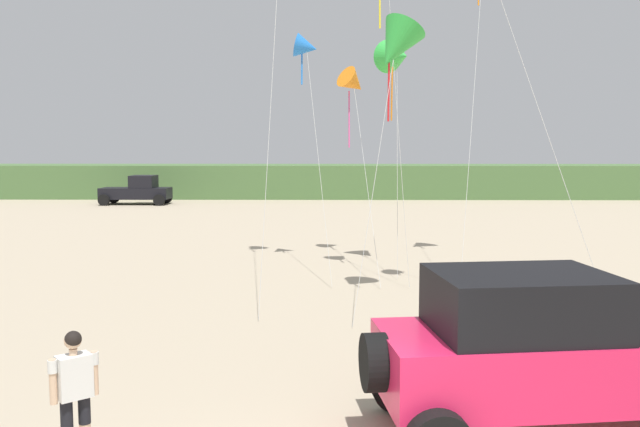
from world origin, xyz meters
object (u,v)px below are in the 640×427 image
jeep (539,350)px  distant_pickup (138,191)px  kite_purple_stunt (354,83)px  kite_green_box (397,56)px  kite_blue_swept (306,47)px  kite_yellow_diamond (395,46)px  person_watching (75,388)px

jeep → distant_pickup: jeep is taller
distant_pickup → kite_purple_stunt: 25.96m
distant_pickup → kite_green_box: kite_green_box is taller
jeep → kite_blue_swept: size_ratio=0.66×
kite_blue_swept → kite_purple_stunt: bearing=47.6°
kite_purple_stunt → kite_yellow_diamond: bearing=-84.2°
kite_yellow_diamond → kite_blue_swept: (-2.32, 5.51, 0.79)m
person_watching → kite_purple_stunt: kite_purple_stunt is taller
distant_pickup → kite_blue_swept: size_ratio=0.61×
kite_green_box → person_watching: bearing=-111.8°
kite_purple_stunt → kite_yellow_diamond: size_ratio=0.95×
distant_pickup → kite_blue_swept: kite_blue_swept is taller
distant_pickup → kite_green_box: bearing=-57.3°
kite_green_box → kite_blue_swept: (-2.87, 0.61, 0.37)m
distant_pickup → kite_blue_swept: bearing=-61.9°
kite_green_box → kite_yellow_diamond: 4.95m
jeep → kite_blue_swept: (-3.56, 13.05, 5.91)m
kite_purple_stunt → kite_yellow_diamond: (0.73, -7.26, 0.20)m
distant_pickup → kite_blue_swept: (12.31, -23.05, 6.18)m
kite_yellow_diamond → person_watching: bearing=-119.7°
kite_green_box → kite_blue_swept: kite_blue_swept is taller
person_watching → kite_green_box: (5.30, 13.25, 5.81)m
kite_purple_stunt → kite_yellow_diamond: 7.30m
person_watching → kite_purple_stunt: bearing=75.5°
jeep → kite_green_box: kite_green_box is taller
kite_purple_stunt → distant_pickup: bearing=123.1°
person_watching → kite_yellow_diamond: 11.01m
person_watching → kite_blue_swept: 15.36m
distant_pickup → kite_green_box: size_ratio=0.63×
person_watching → kite_blue_swept: kite_blue_swept is taller
jeep → distant_pickup: bearing=113.7°
jeep → person_watching: jeep is taller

